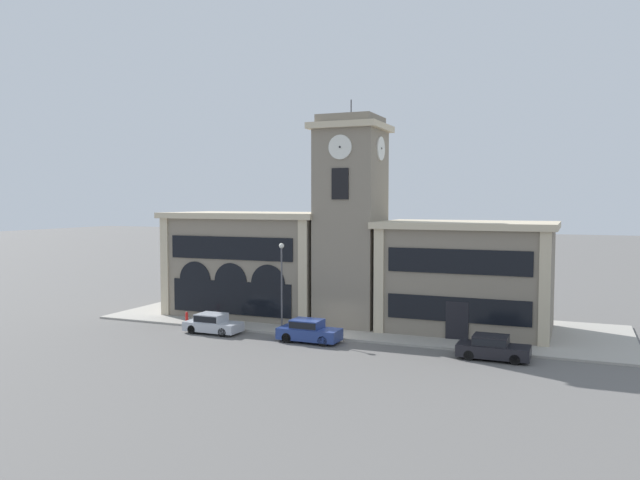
{
  "coord_description": "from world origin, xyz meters",
  "views": [
    {
      "loc": [
        15.45,
        -38.47,
        9.25
      ],
      "look_at": [
        -1.54,
        2.68,
        6.5
      ],
      "focal_mm": 35.0,
      "sensor_mm": 36.0,
      "label": 1
    }
  ],
  "objects_px": {
    "bollard": "(216,318)",
    "parked_car_mid": "(309,330)",
    "fire_hydrant": "(187,318)",
    "street_lamp": "(282,274)",
    "parked_car_far": "(493,347)",
    "parked_car_near": "(212,323)"
  },
  "relations": [
    {
      "from": "bollard",
      "to": "parked_car_mid",
      "type": "bearing_deg",
      "value": -12.45
    },
    {
      "from": "parked_car_mid",
      "to": "street_lamp",
      "type": "xyz_separation_m",
      "value": [
        -2.74,
        1.6,
        3.41
      ]
    },
    {
      "from": "parked_car_mid",
      "to": "bollard",
      "type": "height_order",
      "value": "parked_car_mid"
    },
    {
      "from": "street_lamp",
      "to": "fire_hydrant",
      "type": "distance_m",
      "value": 8.69
    },
    {
      "from": "parked_car_mid",
      "to": "street_lamp",
      "type": "distance_m",
      "value": 4.66
    },
    {
      "from": "bollard",
      "to": "fire_hydrant",
      "type": "relative_size",
      "value": 1.22
    },
    {
      "from": "parked_car_mid",
      "to": "fire_hydrant",
      "type": "xyz_separation_m",
      "value": [
        -10.64,
        1.62,
        -0.2
      ]
    },
    {
      "from": "parked_car_far",
      "to": "fire_hydrant",
      "type": "distance_m",
      "value": 22.48
    },
    {
      "from": "street_lamp",
      "to": "fire_hydrant",
      "type": "height_order",
      "value": "street_lamp"
    },
    {
      "from": "parked_car_far",
      "to": "street_lamp",
      "type": "xyz_separation_m",
      "value": [
        -14.51,
        1.6,
        3.46
      ]
    },
    {
      "from": "parked_car_far",
      "to": "street_lamp",
      "type": "height_order",
      "value": "street_lamp"
    },
    {
      "from": "bollard",
      "to": "fire_hydrant",
      "type": "bearing_deg",
      "value": -175.58
    },
    {
      "from": "street_lamp",
      "to": "fire_hydrant",
      "type": "xyz_separation_m",
      "value": [
        -7.91,
        0.02,
        -3.62
      ]
    },
    {
      "from": "parked_car_far",
      "to": "fire_hydrant",
      "type": "relative_size",
      "value": 4.78
    },
    {
      "from": "street_lamp",
      "to": "parked_car_mid",
      "type": "bearing_deg",
      "value": -30.36
    },
    {
      "from": "street_lamp",
      "to": "bollard",
      "type": "distance_m",
      "value": 6.51
    },
    {
      "from": "parked_car_far",
      "to": "street_lamp",
      "type": "bearing_deg",
      "value": 174.22
    },
    {
      "from": "street_lamp",
      "to": "bollard",
      "type": "height_order",
      "value": "street_lamp"
    },
    {
      "from": "street_lamp",
      "to": "fire_hydrant",
      "type": "bearing_deg",
      "value": 179.87
    },
    {
      "from": "parked_car_mid",
      "to": "fire_hydrant",
      "type": "distance_m",
      "value": 10.77
    },
    {
      "from": "parked_car_near",
      "to": "bollard",
      "type": "relative_size",
      "value": 3.79
    },
    {
      "from": "parked_car_mid",
      "to": "bollard",
      "type": "xyz_separation_m",
      "value": [
        -8.21,
        1.81,
        -0.11
      ]
    }
  ]
}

